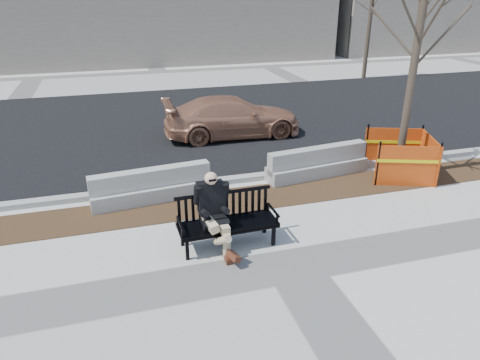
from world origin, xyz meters
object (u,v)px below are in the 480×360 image
object	(u,v)px
seated_man	(214,246)
jersey_barrier_left	(153,200)
tree_fence	(397,175)
sedan	(233,136)
bench	(228,245)
jersey_barrier_right	(317,176)

from	to	relation	value
seated_man	jersey_barrier_left	bearing A→B (deg)	110.70
tree_fence	sedan	world-z (taller)	tree_fence
tree_fence	sedan	xyz separation A→B (m)	(-3.05, 4.09, 0.00)
bench	seated_man	xyz separation A→B (m)	(-0.24, 0.04, 0.00)
seated_man	sedan	bearing A→B (deg)	70.58
bench	seated_man	world-z (taller)	seated_man
seated_man	jersey_barrier_left	size ratio (longest dim) A/B	0.55
seated_man	jersey_barrier_left	xyz separation A→B (m)	(-0.86, 2.16, 0.00)
sedan	jersey_barrier_left	size ratio (longest dim) A/B	1.62
jersey_barrier_right	bench	bearing A→B (deg)	-146.86
tree_fence	jersey_barrier_left	size ratio (longest dim) A/B	2.10
bench	jersey_barrier_right	world-z (taller)	bench
tree_fence	jersey_barrier_right	distance (m)	1.98
seated_man	jersey_barrier_right	bearing A→B (deg)	36.43
bench	jersey_barrier_right	xyz separation A→B (m)	(2.88, 2.44, 0.00)
jersey_barrier_left	jersey_barrier_right	world-z (taller)	jersey_barrier_right
sedan	jersey_barrier_right	xyz separation A→B (m)	(1.13, -3.60, 0.00)
jersey_barrier_right	tree_fence	bearing A→B (deg)	-21.58
seated_man	jersey_barrier_right	world-z (taller)	seated_man
jersey_barrier_left	jersey_barrier_right	size ratio (longest dim) A/B	0.99
seated_man	jersey_barrier_right	distance (m)	3.94
bench	sedan	xyz separation A→B (m)	(1.75, 6.03, 0.00)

